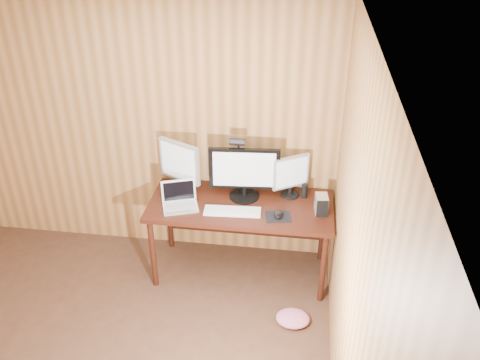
% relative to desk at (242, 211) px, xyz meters
% --- Properties ---
extents(room_shell, '(4.00, 4.00, 4.00)m').
position_rel_desk_xyz_m(room_shell, '(-0.93, -1.70, 0.62)').
color(room_shell, '#472A1B').
rests_on(room_shell, ground).
extents(desk, '(1.60, 0.70, 0.75)m').
position_rel_desk_xyz_m(desk, '(0.00, 0.00, 0.00)').
color(desk, black).
rests_on(desk, floor).
extents(monitor_center, '(0.61, 0.27, 0.48)m').
position_rel_desk_xyz_m(monitor_center, '(0.01, 0.05, 0.37)').
color(monitor_center, black).
rests_on(monitor_center, desk).
extents(monitor_left, '(0.40, 0.23, 0.48)m').
position_rel_desk_xyz_m(monitor_left, '(-0.57, 0.09, 0.38)').
color(monitor_left, black).
rests_on(monitor_left, desk).
extents(monitor_right, '(0.31, 0.20, 0.39)m').
position_rel_desk_xyz_m(monitor_right, '(0.42, 0.12, 0.33)').
color(monitor_right, black).
rests_on(monitor_right, desk).
extents(laptop, '(0.35, 0.31, 0.21)m').
position_rel_desk_xyz_m(laptop, '(-0.52, -0.16, 0.17)').
color(laptop, silver).
rests_on(laptop, desk).
extents(keyboard, '(0.49, 0.17, 0.02)m').
position_rel_desk_xyz_m(keyboard, '(-0.05, -0.21, 0.13)').
color(keyboard, white).
rests_on(keyboard, desk).
extents(mousepad, '(0.23, 0.20, 0.00)m').
position_rel_desk_xyz_m(mousepad, '(0.34, -0.23, 0.12)').
color(mousepad, black).
rests_on(mousepad, desk).
extents(mouse, '(0.11, 0.13, 0.04)m').
position_rel_desk_xyz_m(mouse, '(0.34, -0.23, 0.15)').
color(mouse, black).
rests_on(mouse, mousepad).
extents(hard_drive, '(0.12, 0.16, 0.16)m').
position_rel_desk_xyz_m(hard_drive, '(0.69, -0.11, 0.20)').
color(hard_drive, silver).
rests_on(hard_drive, desk).
extents(phone, '(0.05, 0.09, 0.01)m').
position_rel_desk_xyz_m(phone, '(-0.11, -0.22, 0.13)').
color(phone, silver).
rests_on(phone, desk).
extents(speaker, '(0.05, 0.05, 0.13)m').
position_rel_desk_xyz_m(speaker, '(0.54, 0.11, 0.19)').
color(speaker, black).
rests_on(speaker, desk).
extents(desk_lamp, '(0.13, 0.19, 0.58)m').
position_rel_desk_xyz_m(desk_lamp, '(-0.05, 0.16, 0.48)').
color(desk_lamp, black).
rests_on(desk_lamp, desk).
extents(fabric_pile, '(0.30, 0.26, 0.09)m').
position_rel_desk_xyz_m(fabric_pile, '(0.51, -0.67, -0.58)').
color(fabric_pile, '#D36683').
rests_on(fabric_pile, floor).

